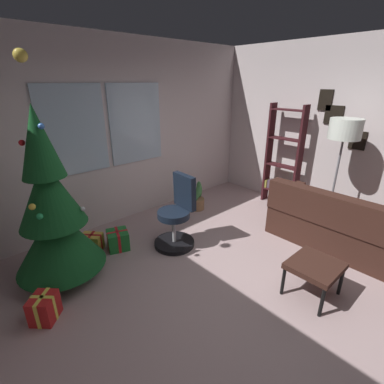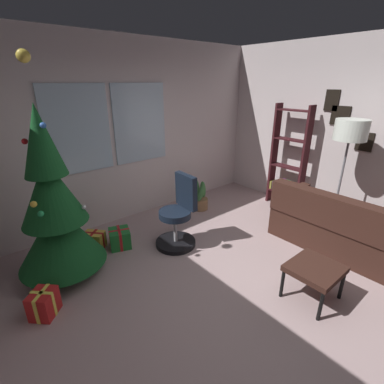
# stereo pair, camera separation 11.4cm
# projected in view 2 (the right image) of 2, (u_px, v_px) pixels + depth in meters

# --- Properties ---
(ground_plane) EXTENTS (4.87, 5.11, 0.10)m
(ground_plane) POSITION_uv_depth(u_px,v_px,m) (257.00, 293.00, 3.11)
(ground_plane) COLOR #AC9191
(wall_back_with_windows) EXTENTS (4.87, 0.12, 2.78)m
(wall_back_with_windows) POSITION_uv_depth(u_px,v_px,m) (131.00, 132.00, 4.41)
(wall_back_with_windows) COLOR silver
(wall_back_with_windows) RESTS_ON ground_plane
(wall_right_with_frames) EXTENTS (0.12, 5.11, 2.78)m
(wall_right_with_frames) POSITION_uv_depth(u_px,v_px,m) (372.00, 137.00, 4.06)
(wall_right_with_frames) COLOR silver
(wall_right_with_frames) RESTS_ON ground_plane
(couch) EXTENTS (1.58, 2.10, 0.84)m
(couch) POSITION_uv_depth(u_px,v_px,m) (371.00, 235.00, 3.62)
(couch) COLOR #361E17
(couch) RESTS_ON ground_plane
(footstool) EXTENTS (0.51, 0.48, 0.40)m
(footstool) POSITION_uv_depth(u_px,v_px,m) (315.00, 270.00, 2.86)
(footstool) COLOR #361E17
(footstool) RESTS_ON ground_plane
(holiday_tree) EXTENTS (0.96, 0.96, 2.42)m
(holiday_tree) POSITION_uv_depth(u_px,v_px,m) (55.00, 212.00, 3.06)
(holiday_tree) COLOR #4C331E
(holiday_tree) RESTS_ON ground_plane
(gift_box_red) EXTENTS (0.32, 0.32, 0.27)m
(gift_box_red) POSITION_uv_depth(u_px,v_px,m) (44.00, 304.00, 2.72)
(gift_box_red) COLOR red
(gift_box_red) RESTS_ON ground_plane
(gift_box_green) EXTENTS (0.35, 0.36, 0.26)m
(gift_box_green) POSITION_uv_depth(u_px,v_px,m) (120.00, 238.00, 3.86)
(gift_box_green) COLOR #1E722D
(gift_box_green) RESTS_ON ground_plane
(gift_box_gold) EXTENTS (0.32, 0.33, 0.24)m
(gift_box_gold) POSITION_uv_depth(u_px,v_px,m) (94.00, 240.00, 3.83)
(gift_box_gold) COLOR gold
(gift_box_gold) RESTS_ON ground_plane
(office_chair) EXTENTS (0.56, 0.56, 1.01)m
(office_chair) POSITION_uv_depth(u_px,v_px,m) (178.00, 218.00, 3.83)
(office_chair) COLOR black
(office_chair) RESTS_ON ground_plane
(bookshelf) EXTENTS (0.18, 0.64, 1.81)m
(bookshelf) POSITION_uv_depth(u_px,v_px,m) (287.00, 165.00, 4.94)
(bookshelf) COLOR #381418
(bookshelf) RESTS_ON ground_plane
(floor_lamp) EXTENTS (0.43, 0.43, 1.68)m
(floor_lamp) POSITION_uv_depth(u_px,v_px,m) (350.00, 136.00, 3.78)
(floor_lamp) COLOR slate
(floor_lamp) RESTS_ON ground_plane
(potted_plant) EXTENTS (0.32, 0.39, 0.56)m
(potted_plant) POSITION_uv_depth(u_px,v_px,m) (200.00, 197.00, 4.99)
(potted_plant) COLOR #8C6643
(potted_plant) RESTS_ON ground_plane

